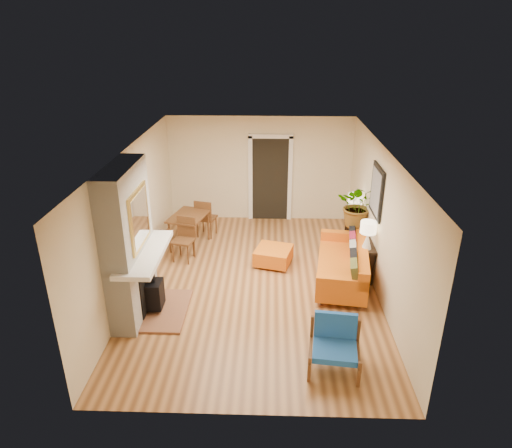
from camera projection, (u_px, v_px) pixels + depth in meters
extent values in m
plane|color=#B67B46|center=(256.00, 283.00, 8.78)|extent=(6.50, 6.50, 0.00)
plane|color=white|center=(256.00, 151.00, 7.74)|extent=(6.50, 6.50, 0.00)
plane|color=beige|center=(260.00, 169.00, 11.24)|extent=(4.50, 0.00, 4.50)
plane|color=beige|center=(246.00, 331.00, 5.28)|extent=(4.50, 0.00, 4.50)
plane|color=beige|center=(133.00, 219.00, 8.33)|extent=(0.00, 6.50, 6.50)
plane|color=beige|center=(381.00, 222.00, 8.19)|extent=(0.00, 6.50, 6.50)
cube|color=black|center=(270.00, 179.00, 11.30)|extent=(0.88, 0.06, 2.10)
cube|color=white|center=(250.00, 179.00, 11.31)|extent=(0.10, 0.08, 2.18)
cube|color=white|center=(290.00, 180.00, 11.28)|extent=(0.10, 0.08, 2.18)
cube|color=white|center=(271.00, 136.00, 10.86)|extent=(1.08, 0.08, 0.10)
cube|color=black|center=(377.00, 191.00, 8.38)|extent=(0.04, 0.85, 0.95)
cube|color=slate|center=(376.00, 191.00, 8.38)|extent=(0.01, 0.70, 0.80)
cube|color=black|center=(139.00, 206.00, 8.60)|extent=(0.06, 0.95, 0.02)
cube|color=black|center=(138.00, 191.00, 8.48)|extent=(0.06, 0.95, 0.02)
cube|color=white|center=(124.00, 211.00, 7.18)|extent=(0.42, 1.50, 1.48)
cube|color=white|center=(133.00, 283.00, 7.70)|extent=(0.42, 1.50, 1.12)
cube|color=white|center=(145.00, 253.00, 7.47)|extent=(0.60, 1.68, 0.08)
cube|color=black|center=(146.00, 288.00, 7.74)|extent=(0.03, 0.72, 0.78)
cube|color=brown|center=(166.00, 310.00, 7.90)|extent=(0.75, 1.30, 0.04)
cube|color=black|center=(154.00, 294.00, 7.78)|extent=(0.30, 0.36, 0.48)
cylinder|color=black|center=(151.00, 272.00, 7.60)|extent=(0.10, 0.10, 0.40)
cube|color=gold|center=(139.00, 218.00, 7.22)|extent=(0.04, 0.95, 0.95)
cube|color=silver|center=(140.00, 218.00, 7.22)|extent=(0.01, 0.82, 0.82)
cylinder|color=silver|center=(320.00, 302.00, 8.08)|extent=(0.05, 0.05, 0.10)
cylinder|color=silver|center=(361.00, 306.00, 7.97)|extent=(0.05, 0.05, 0.10)
cylinder|color=silver|center=(324.00, 255.00, 9.76)|extent=(0.05, 0.05, 0.10)
cylinder|color=silver|center=(358.00, 257.00, 9.65)|extent=(0.05, 0.05, 0.10)
cube|color=orange|center=(341.00, 269.00, 8.78)|extent=(1.18, 2.20, 0.30)
cube|color=orange|center=(361.00, 255.00, 8.60)|extent=(0.49, 2.10, 0.35)
cube|color=orange|center=(342.00, 283.00, 7.82)|extent=(0.91, 0.30, 0.20)
cube|color=orange|center=(342.00, 236.00, 9.55)|extent=(0.91, 0.30, 0.20)
cube|color=brown|center=(355.00, 273.00, 7.88)|extent=(0.25, 0.42, 0.42)
cube|color=black|center=(355.00, 262.00, 8.24)|extent=(0.25, 0.42, 0.42)
cube|color=#9E9F9A|center=(354.00, 252.00, 8.60)|extent=(0.25, 0.42, 0.42)
cube|color=maroon|center=(354.00, 244.00, 8.92)|extent=(0.25, 0.42, 0.42)
cube|color=black|center=(353.00, 236.00, 9.28)|extent=(0.25, 0.42, 0.42)
cylinder|color=silver|center=(256.00, 267.00, 9.29)|extent=(0.04, 0.04, 0.06)
cylinder|color=silver|center=(283.00, 271.00, 9.14)|extent=(0.04, 0.04, 0.06)
cylinder|color=silver|center=(264.00, 255.00, 9.79)|extent=(0.04, 0.04, 0.06)
cylinder|color=silver|center=(290.00, 258.00, 9.64)|extent=(0.04, 0.04, 0.06)
cube|color=orange|center=(273.00, 255.00, 9.40)|extent=(0.85, 0.85, 0.30)
cube|color=brown|center=(311.00, 350.00, 6.52)|extent=(0.13, 0.70, 0.05)
cube|color=brown|center=(309.00, 369.00, 6.27)|extent=(0.05, 0.05, 0.41)
cube|color=brown|center=(312.00, 335.00, 6.78)|extent=(0.05, 0.05, 0.65)
cube|color=brown|center=(358.00, 355.00, 6.43)|extent=(0.13, 0.70, 0.05)
cube|color=brown|center=(359.00, 374.00, 6.18)|extent=(0.05, 0.05, 0.41)
cube|color=brown|center=(358.00, 339.00, 6.69)|extent=(0.05, 0.05, 0.65)
cube|color=blue|center=(335.00, 350.00, 6.45)|extent=(0.68, 0.65, 0.09)
cube|color=blue|center=(336.00, 325.00, 6.62)|extent=(0.63, 0.23, 0.38)
cube|color=brown|center=(189.00, 216.00, 9.96)|extent=(0.91, 1.13, 0.04)
cylinder|color=brown|center=(170.00, 238.00, 9.81)|extent=(0.05, 0.05, 0.71)
cylinder|color=brown|center=(193.00, 241.00, 9.67)|extent=(0.05, 0.05, 0.71)
cylinder|color=brown|center=(186.00, 223.00, 10.55)|extent=(0.05, 0.05, 0.71)
cylinder|color=brown|center=(208.00, 226.00, 10.41)|extent=(0.05, 0.05, 0.71)
cube|color=brown|center=(183.00, 241.00, 9.47)|extent=(0.50, 0.50, 0.04)
cube|color=brown|center=(186.00, 226.00, 9.55)|extent=(0.41, 0.14, 0.45)
cylinder|color=brown|center=(173.00, 253.00, 9.46)|extent=(0.04, 0.04, 0.43)
cylinder|color=brown|center=(188.00, 255.00, 9.37)|extent=(0.04, 0.04, 0.43)
cylinder|color=brown|center=(180.00, 246.00, 9.75)|extent=(0.04, 0.04, 0.43)
cylinder|color=brown|center=(195.00, 248.00, 9.67)|extent=(0.04, 0.04, 0.43)
cube|color=brown|center=(207.00, 218.00, 10.60)|extent=(0.50, 0.50, 0.04)
cube|color=brown|center=(203.00, 211.00, 10.33)|extent=(0.41, 0.14, 0.45)
cylinder|color=brown|center=(198.00, 229.00, 10.59)|extent=(0.04, 0.04, 0.43)
cylinder|color=brown|center=(211.00, 230.00, 10.50)|extent=(0.04, 0.04, 0.43)
cylinder|color=brown|center=(203.00, 223.00, 10.88)|extent=(0.04, 0.04, 0.43)
cylinder|color=brown|center=(216.00, 225.00, 10.79)|extent=(0.04, 0.04, 0.43)
cube|color=black|center=(359.00, 233.00, 9.20)|extent=(0.34, 1.85, 0.05)
cube|color=black|center=(365.00, 269.00, 8.57)|extent=(0.30, 0.04, 0.68)
cube|color=black|center=(351.00, 232.00, 10.13)|extent=(0.30, 0.04, 0.68)
cone|color=white|center=(367.00, 241.00, 8.46)|extent=(0.18, 0.18, 0.30)
cylinder|color=white|center=(368.00, 232.00, 8.39)|extent=(0.03, 0.03, 0.06)
cylinder|color=#FFEABF|center=(369.00, 227.00, 8.35)|extent=(0.30, 0.30, 0.22)
cone|color=white|center=(354.00, 211.00, 9.84)|extent=(0.18, 0.18, 0.30)
cylinder|color=white|center=(355.00, 203.00, 9.76)|extent=(0.03, 0.03, 0.06)
cylinder|color=#FFEABF|center=(355.00, 199.00, 9.72)|extent=(0.30, 0.30, 0.22)
imported|color=#1E5919|center=(358.00, 205.00, 9.29)|extent=(0.97, 0.89, 0.92)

